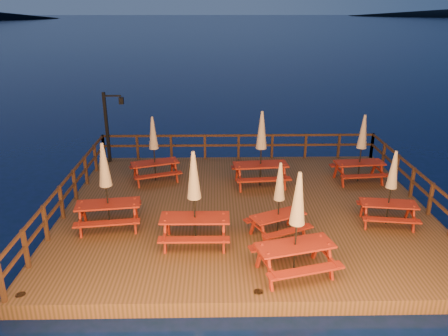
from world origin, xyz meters
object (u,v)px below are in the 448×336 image
Objects in this scene: picnic_table_1 at (154,148)px; picnic_table_0 at (261,148)px; picnic_table_2 at (297,223)px; lamp_post at (110,121)px.

picnic_table_0 is at bearing -27.21° from picnic_table_1.
picnic_table_2 is (0.30, -5.68, -0.05)m from picnic_table_0.
picnic_table_1 is at bearing -46.37° from lamp_post.
lamp_post is 1.19× the size of picnic_table_1.
picnic_table_0 is (6.05, -2.72, -0.32)m from lamp_post.
picnic_table_2 is at bearing -92.53° from picnic_table_0.
picnic_table_0 is 5.69m from picnic_table_2.
picnic_table_0 is 1.13× the size of picnic_table_1.
picnic_table_0 reaches higher than picnic_table_2.
lamp_post reaches higher than picnic_table_2.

